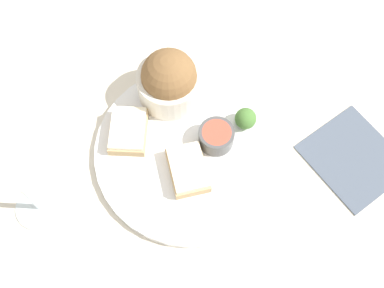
% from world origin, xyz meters
% --- Properties ---
extents(ground_plane, '(4.00, 4.00, 0.00)m').
position_xyz_m(ground_plane, '(0.00, 0.00, 0.00)').
color(ground_plane, beige).
extents(dinner_plate, '(0.32, 0.32, 0.01)m').
position_xyz_m(dinner_plate, '(0.00, 0.00, 0.01)').
color(dinner_plate, white).
rests_on(dinner_plate, ground_plane).
extents(salad_bowl, '(0.11, 0.11, 0.10)m').
position_xyz_m(salad_bowl, '(-0.11, 0.02, 0.06)').
color(salad_bowl, silver).
rests_on(salad_bowl, dinner_plate).
extents(sauce_ramekin, '(0.06, 0.06, 0.03)m').
position_xyz_m(sauce_ramekin, '(0.01, 0.04, 0.03)').
color(sauce_ramekin, '#4C4C4C').
rests_on(sauce_ramekin, dinner_plate).
extents(cheese_toast_near, '(0.09, 0.08, 0.03)m').
position_xyz_m(cheese_toast_near, '(0.03, -0.03, 0.03)').
color(cheese_toast_near, tan).
rests_on(cheese_toast_near, dinner_plate).
extents(cheese_toast_far, '(0.10, 0.09, 0.03)m').
position_xyz_m(cheese_toast_far, '(-0.08, -0.07, 0.03)').
color(cheese_toast_far, tan).
rests_on(cheese_toast_far, dinner_plate).
extents(wine_glass, '(0.09, 0.09, 0.17)m').
position_xyz_m(wine_glass, '(-0.05, -0.25, 0.13)').
color(wine_glass, silver).
rests_on(wine_glass, ground_plane).
extents(garnish, '(0.04, 0.04, 0.04)m').
position_xyz_m(garnish, '(0.01, 0.10, 0.03)').
color(garnish, '#477533').
rests_on(garnish, dinner_plate).
extents(napkin, '(0.15, 0.14, 0.01)m').
position_xyz_m(napkin, '(0.15, 0.22, 0.00)').
color(napkin, '#4C5666').
rests_on(napkin, ground_plane).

